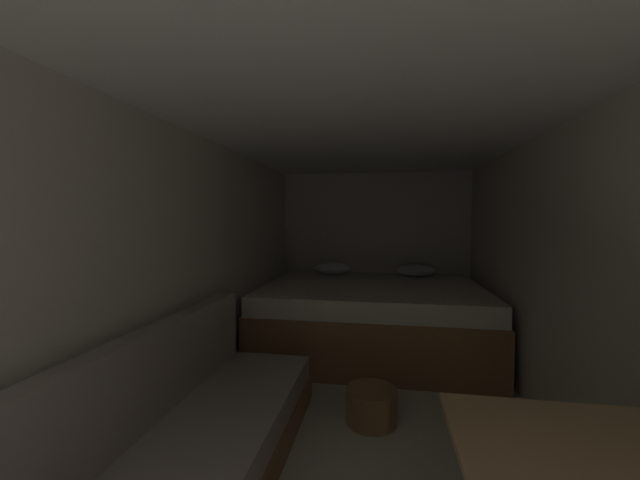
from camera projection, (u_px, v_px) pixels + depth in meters
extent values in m
plane|color=beige|center=(363.00, 440.00, 2.35)|extent=(7.10, 7.10, 0.00)
cube|color=beige|center=(374.00, 250.00, 4.83)|extent=(2.50, 0.05, 2.01)
cube|color=beige|center=(183.00, 279.00, 2.50)|extent=(0.05, 5.10, 2.01)
cube|color=beige|center=(581.00, 291.00, 2.09)|extent=(0.05, 5.10, 2.01)
cube|color=white|center=(366.00, 117.00, 2.23)|extent=(2.50, 5.10, 0.05)
cube|color=olive|center=(371.00, 326.00, 3.94)|extent=(2.28, 1.75, 0.53)
cube|color=beige|center=(372.00, 293.00, 3.92)|extent=(2.24, 1.71, 0.18)
ellipsoid|color=white|center=(332.00, 268.00, 4.63)|extent=(0.45, 0.36, 0.14)
ellipsoid|color=white|center=(416.00, 270.00, 4.45)|extent=(0.45, 0.36, 0.14)
cube|color=#A8998E|center=(105.00, 404.00, 1.66)|extent=(0.12, 2.70, 0.49)
cube|color=tan|center=(610.00, 465.00, 0.96)|extent=(0.77, 0.64, 0.02)
cylinder|color=olive|center=(371.00, 406.00, 2.55)|extent=(0.36, 0.36, 0.24)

